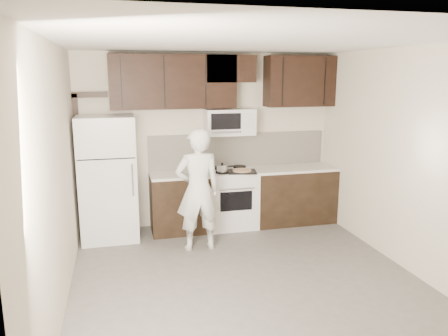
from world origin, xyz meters
name	(u,v)px	position (x,y,z in m)	size (l,w,h in m)	color
floor	(249,283)	(0.00, 0.00, 0.00)	(4.50, 4.50, 0.00)	#565451
back_wall	(208,140)	(0.00, 2.25, 1.35)	(4.00, 4.00, 0.00)	beige
ceiling	(252,41)	(0.00, 0.00, 2.70)	(4.50, 4.50, 0.00)	white
counter_run	(249,197)	(0.60, 1.94, 0.46)	(2.95, 0.64, 0.91)	black
stove	(231,198)	(0.30, 1.94, 0.46)	(0.76, 0.66, 0.94)	silver
backsplash	(238,150)	(0.50, 2.24, 1.18)	(2.90, 0.02, 0.54)	silver
upper_cabinets	(223,80)	(0.21, 2.08, 2.28)	(3.48, 0.35, 0.78)	black
microwave	(229,122)	(0.30, 2.06, 1.65)	(0.76, 0.42, 0.40)	silver
refrigerator	(108,178)	(-1.55, 1.89, 0.90)	(0.80, 0.76, 1.80)	silver
door_trim	(81,152)	(-1.92, 2.21, 1.25)	(0.50, 0.08, 2.12)	black
saucepan	(222,169)	(0.12, 1.79, 0.98)	(0.28, 0.17, 0.16)	silver
baking_tray	(242,172)	(0.42, 1.76, 0.92)	(0.42, 0.32, 0.02)	black
pizza	(242,170)	(0.42, 1.76, 0.94)	(0.28, 0.28, 0.02)	beige
person	(198,190)	(-0.37, 1.16, 0.84)	(0.61, 0.40, 1.68)	silver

